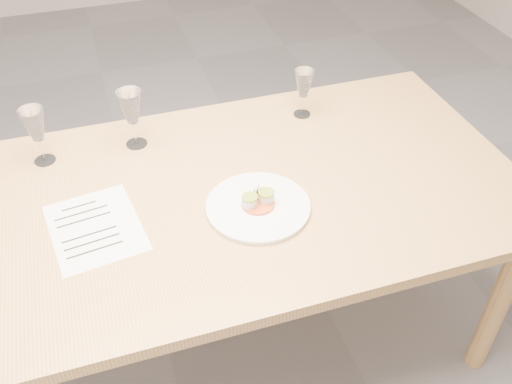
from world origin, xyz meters
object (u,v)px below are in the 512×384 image
object	(u,v)px
dining_table	(147,223)
wine_glass_3	(131,108)
wine_glass_2	(35,126)
recipe_sheet	(95,227)
wine_glass_4	(304,85)
dinner_plate	(258,206)

from	to	relation	value
dining_table	wine_glass_3	size ratio (longest dim) A/B	11.64
dining_table	wine_glass_2	distance (m)	0.48
recipe_sheet	wine_glass_2	size ratio (longest dim) A/B	1.75
dining_table	wine_glass_3	xyz separation A→B (m)	(0.03, 0.33, 0.21)
recipe_sheet	wine_glass_3	size ratio (longest dim) A/B	1.68
recipe_sheet	wine_glass_3	bearing A→B (deg)	56.66
wine_glass_4	wine_glass_3	bearing A→B (deg)	179.96
wine_glass_4	wine_glass_2	bearing A→B (deg)	-179.95
dinner_plate	wine_glass_3	world-z (taller)	wine_glass_3
wine_glass_2	wine_glass_3	world-z (taller)	wine_glass_3
dining_table	dinner_plate	size ratio (longest dim) A/B	7.64
recipe_sheet	dining_table	bearing A→B (deg)	8.80
recipe_sheet	wine_glass_2	xyz separation A→B (m)	(-0.12, 0.38, 0.14)
dining_table	dinner_plate	xyz separation A→B (m)	(0.33, -0.11, 0.08)
wine_glass_2	wine_glass_3	distance (m)	0.30
wine_glass_2	recipe_sheet	bearing A→B (deg)	-71.65
dining_table	wine_glass_3	world-z (taller)	wine_glass_3
dinner_plate	wine_glass_2	size ratio (longest dim) A/B	1.59
wine_glass_3	dinner_plate	bearing A→B (deg)	-56.45
dining_table	wine_glass_4	distance (m)	0.75
wine_glass_2	dinner_plate	bearing A→B (deg)	-36.53
dinner_plate	wine_glass_2	bearing A→B (deg)	143.47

